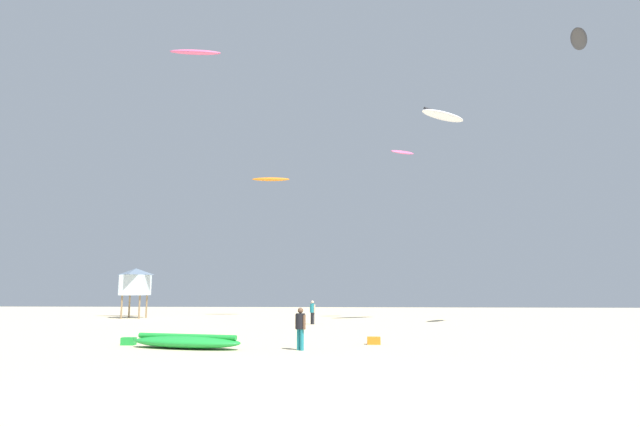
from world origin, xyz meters
TOP-DOWN VIEW (x-y plane):
  - ground_plane at (0.00, 0.00)m, footprint 120.00×120.00m
  - person_foreground at (-0.12, 6.92)m, footprint 0.43×0.39m
  - person_midground at (-0.89, 22.69)m, footprint 0.41×0.40m
  - kite_grounded_near at (-4.71, 7.28)m, footprint 4.88×2.35m
  - lifeguard_tower at (-16.41, 29.65)m, footprint 2.30×2.30m
  - cooler_box at (-7.56, 8.41)m, footprint 0.56×0.36m
  - gear_bag at (2.80, 9.35)m, footprint 0.56×0.36m
  - kite_aloft_1 at (8.83, 24.81)m, footprint 4.18×3.70m
  - kite_aloft_2 at (-5.39, 31.94)m, footprint 3.44×1.25m
  - kite_aloft_3 at (16.49, 18.77)m, footprint 2.42×3.49m
  - kite_aloft_4 at (-10.19, 24.07)m, footprint 4.06×1.72m
  - kite_aloft_5 at (6.04, 28.27)m, footprint 2.19×1.51m

SIDE VIEW (x-z plane):
  - ground_plane at x=0.00m, z-range 0.00..0.00m
  - cooler_box at x=-7.56m, z-range 0.00..0.32m
  - gear_bag at x=2.80m, z-range 0.00..0.32m
  - kite_grounded_near at x=-4.71m, z-range -0.01..0.56m
  - person_midground at x=-0.89m, z-range 0.14..1.74m
  - person_foreground at x=-0.12m, z-range 0.14..1.76m
  - lifeguard_tower at x=-16.41m, z-range 0.98..5.13m
  - kite_aloft_2 at x=-5.39m, z-range 11.91..12.48m
  - kite_aloft_5 at x=6.04m, z-range 13.25..13.76m
  - kite_aloft_1 at x=8.83m, z-range 15.10..15.62m
  - kite_aloft_3 at x=16.49m, z-range 17.99..18.43m
  - kite_aloft_4 at x=-10.19m, z-range 20.30..21.06m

